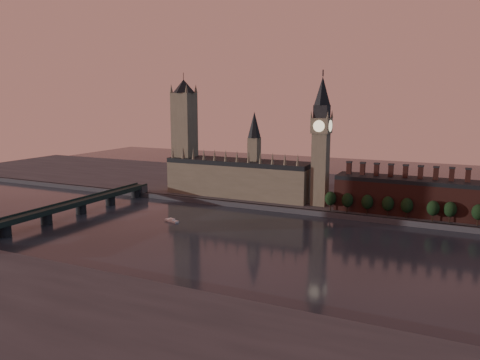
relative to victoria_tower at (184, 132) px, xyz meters
The scene contains 16 objects.
ground 176.40m from the victoria_tower, 43.78° to the right, with size 900.00×900.00×0.00m, color black.
north_bank 147.08m from the victoria_tower, 27.72° to the left, with size 900.00×182.00×4.00m.
palace_of_westminster 67.03m from the victoria_tower, ahead, with size 130.00×30.30×74.00m.
victoria_tower is the anchor object (origin of this frame).
big_ben 130.12m from the victoria_tower, ahead, with size 15.00×15.00×107.00m.
chimney_block 204.27m from the victoria_tower, ahead, with size 110.00×25.00×37.00m.
embankment_tree_0 151.57m from the victoria_tower, ahead, with size 8.60×8.60×14.88m.
embankment_tree_1 163.96m from the victoria_tower, ahead, with size 8.60×8.60×14.88m.
embankment_tree_2 177.87m from the victoria_tower, ahead, with size 8.60×8.60×14.88m.
embankment_tree_3 191.97m from the victoria_tower, ahead, with size 8.60×8.60×14.88m.
embankment_tree_4 204.75m from the victoria_tower, ahead, with size 8.60×8.60×14.88m.
embankment_tree_5 221.93m from the victoria_tower, ahead, with size 8.60×8.60×14.88m.
embankment_tree_6 232.42m from the victoria_tower, ahead, with size 8.60×8.60×14.88m.
embankment_tree_7 249.52m from the victoria_tower, ahead, with size 8.60×8.60×14.88m.
westminster_bridge 133.21m from the victoria_tower, 106.56° to the right, with size 14.00×200.00×11.55m.
river_boat 114.01m from the victoria_tower, 64.02° to the right, with size 12.67×6.94×2.44m.
Camera 1 is at (111.04, -251.43, 89.02)m, focal length 35.00 mm.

